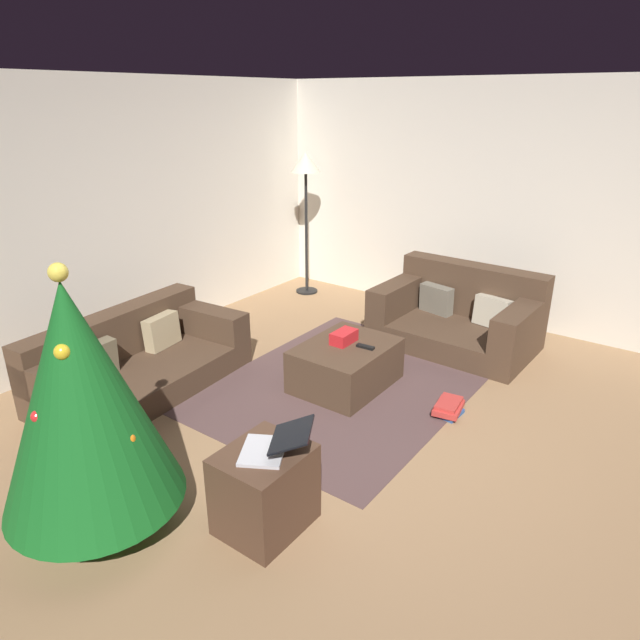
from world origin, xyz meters
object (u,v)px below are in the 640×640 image
object	(u,v)px
gift_box	(344,337)
book_stack	(449,408)
laptop	(274,445)
christmas_tree	(81,397)
ottoman	(346,365)
tv_remote	(365,347)
side_table	(265,489)
corner_lamp	(306,174)
couch_right	(460,316)
couch_left	(136,360)

from	to	relation	value
gift_box	book_stack	xyz separation A→B (m)	(0.05, -1.00, -0.38)
laptop	book_stack	bearing A→B (deg)	-9.54
christmas_tree	ottoman	bearing A→B (deg)	-4.71
ottoman	book_stack	distance (m)	0.97
ottoman	tv_remote	distance (m)	0.27
tv_remote	side_table	size ratio (longest dim) A/B	0.31
corner_lamp	couch_right	bearing A→B (deg)	-98.87
side_table	corner_lamp	world-z (taller)	corner_lamp
christmas_tree	side_table	world-z (taller)	christmas_tree
ottoman	tv_remote	world-z (taller)	tv_remote
couch_right	tv_remote	size ratio (longest dim) A/B	9.84
laptop	couch_left	bearing A→B (deg)	73.63
ottoman	laptop	xyz separation A→B (m)	(-1.72, -0.65, 0.38)
gift_box	corner_lamp	xyz separation A→B (m)	(1.80, 1.79, 1.08)
couch_left	tv_remote	distance (m)	2.01
couch_right	gift_box	xyz separation A→B (m)	(-1.44, 0.47, 0.15)
couch_left	christmas_tree	size ratio (longest dim) A/B	1.16
book_stack	side_table	bearing A→B (deg)	168.98
couch_left	corner_lamp	bearing A→B (deg)	-177.67
christmas_tree	book_stack	bearing A→B (deg)	-25.36
couch_left	corner_lamp	xyz separation A→B (m)	(2.92, 0.35, 1.27)
couch_left	couch_right	size ratio (longest dim) A/B	1.20
gift_box	laptop	size ratio (longest dim) A/B	0.50
couch_left	gift_box	xyz separation A→B (m)	(1.13, -1.44, 0.19)
christmas_tree	laptop	size ratio (longest dim) A/B	3.30
couch_right	side_table	xyz separation A→B (m)	(-3.23, -0.17, -0.03)
corner_lamp	gift_box	bearing A→B (deg)	-135.13
couch_right	tv_remote	distance (m)	1.46
christmas_tree	corner_lamp	xyz separation A→B (m)	(4.17, 1.64, 0.64)
couch_right	ottoman	xyz separation A→B (m)	(-1.48, 0.42, -0.10)
gift_box	side_table	size ratio (longest dim) A/B	0.48
couch_right	tv_remote	world-z (taller)	couch_right
tv_remote	christmas_tree	world-z (taller)	christmas_tree
christmas_tree	tv_remote	bearing A→B (deg)	-8.55
couch_right	gift_box	bearing A→B (deg)	73.40
side_table	book_stack	distance (m)	1.88
ottoman	tv_remote	size ratio (longest dim) A/B	5.57
gift_box	christmas_tree	bearing A→B (deg)	176.50
side_table	gift_box	bearing A→B (deg)	19.83
couch_right	laptop	world-z (taller)	couch_right
couch_right	gift_box	distance (m)	1.53
christmas_tree	side_table	size ratio (longest dim) A/B	3.15
gift_box	side_table	xyz separation A→B (m)	(-1.79, -0.64, -0.18)
tv_remote	couch_left	bearing A→B (deg)	120.41
side_table	corner_lamp	distance (m)	4.51
christmas_tree	side_table	xyz separation A→B (m)	(0.58, -0.79, -0.62)
corner_lamp	book_stack	bearing A→B (deg)	-122.09
couch_left	laptop	bearing A→B (deg)	69.09
couch_left	corner_lamp	distance (m)	3.21
side_table	tv_remote	bearing A→B (deg)	13.45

